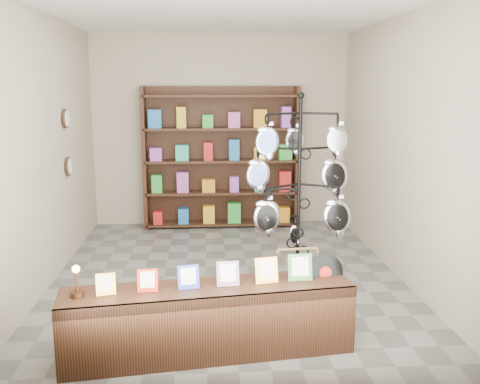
# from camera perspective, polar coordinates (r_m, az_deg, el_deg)

# --- Properties ---
(ground) EXTENTS (5.00, 5.00, 0.00)m
(ground) POSITION_cam_1_polar(r_m,az_deg,el_deg) (6.39, -1.34, -8.86)
(ground) COLOR slate
(ground) RESTS_ON ground
(room_envelope) EXTENTS (5.00, 5.00, 5.00)m
(room_envelope) POSITION_cam_1_polar(r_m,az_deg,el_deg) (6.01, -1.42, 7.93)
(room_envelope) COLOR #ACA08B
(room_envelope) RESTS_ON ground
(display_tree) EXTENTS (1.10, 0.90, 2.14)m
(display_tree) POSITION_cam_1_polar(r_m,az_deg,el_deg) (5.32, 6.31, 0.80)
(display_tree) COLOR black
(display_tree) RESTS_ON ground
(front_shelf) EXTENTS (2.43, 0.81, 0.84)m
(front_shelf) POSITION_cam_1_polar(r_m,az_deg,el_deg) (4.55, -3.34, -13.47)
(front_shelf) COLOR black
(front_shelf) RESTS_ON ground
(back_shelving) EXTENTS (2.42, 0.36, 2.20)m
(back_shelving) POSITION_cam_1_polar(r_m,az_deg,el_deg) (8.38, -2.03, 3.22)
(back_shelving) COLOR black
(back_shelving) RESTS_ON ground
(wall_clocks) EXTENTS (0.03, 0.24, 0.84)m
(wall_clocks) POSITION_cam_1_polar(r_m,az_deg,el_deg) (7.05, -17.96, 5.02)
(wall_clocks) COLOR black
(wall_clocks) RESTS_ON ground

